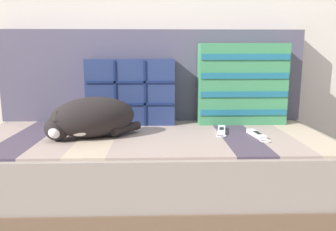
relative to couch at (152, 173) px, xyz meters
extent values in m
plane|color=#A89E8E|center=(0.00, -0.12, -0.21)|extent=(14.00, 14.00, 0.00)
cube|color=brown|center=(0.00, 0.00, -0.11)|extent=(1.76, 0.87, 0.20)
cube|color=gray|center=(0.00, 0.00, 0.10)|extent=(1.72, 0.85, 0.21)
cube|color=#423847|center=(-0.58, -0.02, 0.21)|extent=(0.17, 0.76, 0.01)
cube|color=gray|center=(-0.41, -0.02, 0.21)|extent=(0.17, 0.76, 0.01)
cube|color=tan|center=(-0.25, -0.02, 0.21)|extent=(0.17, 0.76, 0.01)
cube|color=gray|center=(-0.08, -0.02, 0.21)|extent=(0.17, 0.76, 0.01)
cube|color=gray|center=(0.08, -0.02, 0.21)|extent=(0.17, 0.76, 0.01)
cube|color=gray|center=(0.25, -0.02, 0.21)|extent=(0.17, 0.76, 0.01)
cube|color=#423847|center=(0.41, -0.02, 0.21)|extent=(0.17, 0.76, 0.01)
cube|color=gray|center=(0.58, -0.02, 0.21)|extent=(0.17, 0.76, 0.01)
cube|color=tan|center=(0.74, -0.02, 0.21)|extent=(0.17, 0.76, 0.01)
cube|color=#514C60|center=(0.00, 0.36, 0.47)|extent=(1.72, 0.14, 0.52)
cube|color=navy|center=(-0.11, 0.22, 0.39)|extent=(0.48, 0.13, 0.36)
cube|color=navy|center=(-0.11, 0.15, 0.33)|extent=(0.46, 0.01, 0.01)
cube|color=navy|center=(-0.19, 0.15, 0.39)|extent=(0.01, 0.01, 0.34)
cube|color=navy|center=(-0.11, 0.15, 0.45)|extent=(0.46, 0.01, 0.01)
cube|color=navy|center=(-0.04, 0.15, 0.39)|extent=(0.01, 0.01, 0.34)
cube|color=#3D8956|center=(0.49, 0.22, 0.43)|extent=(0.48, 0.13, 0.44)
cube|color=#1E667F|center=(0.49, 0.15, 0.28)|extent=(0.47, 0.01, 0.03)
cube|color=#1E667F|center=(0.49, 0.15, 0.38)|extent=(0.47, 0.01, 0.03)
cube|color=#1E667F|center=(0.49, 0.15, 0.48)|extent=(0.47, 0.01, 0.03)
cube|color=#1E667F|center=(0.49, 0.15, 0.58)|extent=(0.47, 0.01, 0.03)
ellipsoid|color=black|center=(-0.26, -0.08, 0.31)|extent=(0.44, 0.34, 0.19)
sphere|color=black|center=(-0.42, -0.14, 0.27)|extent=(0.11, 0.11, 0.11)
sphere|color=white|center=(-0.42, -0.17, 0.26)|extent=(0.06, 0.06, 0.06)
ellipsoid|color=white|center=(-0.32, -0.16, 0.28)|extent=(0.12, 0.05, 0.08)
cylinder|color=black|center=(-0.12, -0.05, 0.25)|extent=(0.14, 0.16, 0.04)
cone|color=black|center=(-0.40, -0.17, 0.33)|extent=(0.04, 0.04, 0.04)
cone|color=black|center=(-0.43, -0.12, 0.33)|extent=(0.04, 0.04, 0.04)
cube|color=white|center=(0.35, 0.01, 0.22)|extent=(0.07, 0.16, 0.02)
cube|color=black|center=(0.35, 0.00, 0.23)|extent=(0.03, 0.06, 0.00)
cube|color=black|center=(0.36, 0.08, 0.22)|extent=(0.03, 0.01, 0.02)
torus|color=silver|center=(0.33, -0.09, 0.21)|extent=(0.06, 0.06, 0.01)
cube|color=white|center=(0.50, -0.08, 0.22)|extent=(0.05, 0.16, 0.02)
cube|color=black|center=(0.50, -0.09, 0.23)|extent=(0.03, 0.06, 0.00)
cube|color=black|center=(0.49, -0.01, 0.22)|extent=(0.03, 0.01, 0.02)
torus|color=silver|center=(0.51, -0.18, 0.21)|extent=(0.05, 0.05, 0.01)
camera|label=1|loc=(0.03, -1.57, 0.59)|focal=35.00mm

